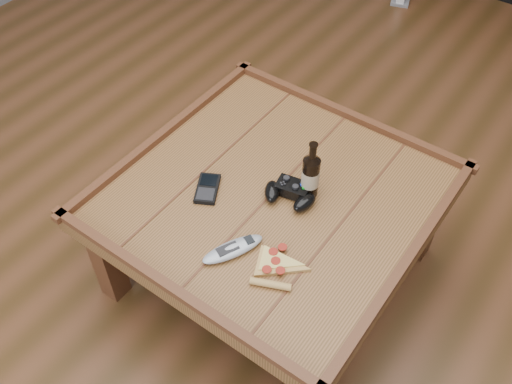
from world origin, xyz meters
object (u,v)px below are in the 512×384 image
Objects in this scene: game_controller at (290,193)px; coffee_table at (273,204)px; smartphone at (207,189)px; beer_bottle at (311,175)px; remote_control at (233,249)px; pizza_slice at (275,265)px.

coffee_table is at bearing 179.55° from game_controller.
coffee_table is 5.40× the size of game_controller.
game_controller reaches higher than coffee_table.
coffee_table is 6.97× the size of smartphone.
beer_bottle is 0.35m from remote_control.
coffee_table is 0.10m from game_controller.
game_controller is at bearing 10.65° from coffee_table.
beer_bottle is at bearing 79.97° from pizza_slice.
coffee_table is at bearing 4.74° from smartphone.
remote_control is (-0.06, -0.34, -0.08)m from beer_bottle.
remote_control reaches higher than coffee_table.
beer_bottle is at bearing 106.02° from remote_control.
game_controller reaches higher than pizza_slice.
remote_control is at bearing -81.56° from coffee_table.
smartphone is 0.27m from remote_control.
coffee_table is at bearing 124.07° from remote_control.
smartphone is at bearing -146.31° from beer_bottle.
smartphone is at bearing -162.44° from game_controller.
pizza_slice is 1.21× the size of remote_control.
beer_bottle is 1.07× the size of remote_control.
coffee_table is 0.19m from beer_bottle.
game_controller reaches higher than smartphone.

